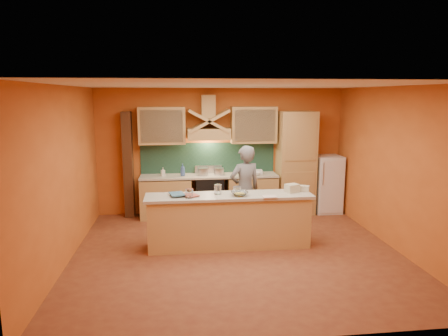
{
  "coord_description": "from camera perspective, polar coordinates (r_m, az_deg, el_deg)",
  "views": [
    {
      "loc": [
        -0.96,
        -6.37,
        2.64
      ],
      "look_at": [
        -0.12,
        0.9,
        1.31
      ],
      "focal_mm": 32.0,
      "sensor_mm": 36.0,
      "label": 1
    }
  ],
  "objects": [
    {
      "name": "island_body",
      "position": [
        7.07,
        0.74,
        -7.8
      ],
      "size": [
        2.8,
        0.55,
        0.88
      ],
      "primitive_type": "cube",
      "color": "#E0B972",
      "rests_on": "floor"
    },
    {
      "name": "trim_column_left",
      "position": [
        8.91,
        -13.51,
        0.41
      ],
      "size": [
        0.2,
        0.3,
        2.3
      ],
      "primitive_type": "cube",
      "color": "#472816",
      "rests_on": "floor"
    },
    {
      "name": "wall_left",
      "position": [
        6.73,
        -21.89,
        -1.05
      ],
      "size": [
        0.02,
        5.0,
        2.8
      ],
      "primitive_type": "cube",
      "color": "#CC6627",
      "rests_on": "floor"
    },
    {
      "name": "jar_small",
      "position": [
        6.72,
        -4.98,
        -3.64
      ],
      "size": [
        0.13,
        0.13,
        0.16
      ],
      "primitive_type": "cylinder",
      "rotation": [
        0.0,
        0.0,
        0.01
      ],
      "color": "silver",
      "rests_on": "island_top"
    },
    {
      "name": "bowl_back",
      "position": [
        8.75,
        4.56,
        -0.82
      ],
      "size": [
        0.25,
        0.25,
        0.07
      ],
      "primitive_type": "imported",
      "rotation": [
        0.0,
        0.0,
        0.24
      ],
      "color": "white",
      "rests_on": "counter_top"
    },
    {
      "name": "soap_bottle_b",
      "position": [
        8.67,
        -5.93,
        -0.26
      ],
      "size": [
        0.11,
        0.11,
        0.27
      ],
      "primitive_type": "imported",
      "rotation": [
        0.0,
        0.0,
        -0.07
      ],
      "color": "#334E8D",
      "rests_on": "counter_top"
    },
    {
      "name": "ceiling",
      "position": [
        6.44,
        2.03,
        11.74
      ],
      "size": [
        5.5,
        5.0,
        0.01
      ],
      "primitive_type": "cube",
      "color": "white",
      "rests_on": "wall_back"
    },
    {
      "name": "fridge",
      "position": [
        9.41,
        14.51,
        -2.21
      ],
      "size": [
        0.58,
        0.6,
        1.3
      ],
      "primitive_type": "cube",
      "color": "white",
      "rests_on": "floor"
    },
    {
      "name": "grocery_bag_a",
      "position": [
        7.2,
        9.7,
        -2.85
      ],
      "size": [
        0.27,
        0.25,
        0.14
      ],
      "primitive_type": "cube",
      "rotation": [
        0.0,
        0.0,
        0.37
      ],
      "color": "beige",
      "rests_on": "island_top"
    },
    {
      "name": "kitchen_scale",
      "position": [
        7.05,
        1.88,
        -3.2
      ],
      "size": [
        0.13,
        0.13,
        0.09
      ],
      "primitive_type": "cube",
      "rotation": [
        0.0,
        0.0,
        0.17
      ],
      "color": "white",
      "rests_on": "island_top"
    },
    {
      "name": "stove",
      "position": [
        8.87,
        -2.11,
        -3.98
      ],
      "size": [
        0.6,
        0.58,
        0.9
      ],
      "primitive_type": "cube",
      "color": "black",
      "rests_on": "floor"
    },
    {
      "name": "hood_chimney",
      "position": [
        8.74,
        -2.28,
        8.75
      ],
      "size": [
        0.3,
        0.3,
        0.5
      ],
      "primitive_type": "cube",
      "color": "tan",
      "rests_on": "wall_back"
    },
    {
      "name": "wall_right",
      "position": [
        7.47,
        23.31,
        -0.08
      ],
      "size": [
        0.02,
        5.0,
        2.8
      ],
      "primitive_type": "cube",
      "color": "#CC6627",
      "rests_on": "floor"
    },
    {
      "name": "upper_cabinet_left",
      "position": [
        8.72,
        -8.85,
        6.0
      ],
      "size": [
        1.0,
        0.35,
        0.8
      ],
      "primitive_type": "cube",
      "color": "tan",
      "rests_on": "wall_back"
    },
    {
      "name": "jar_large",
      "position": [
        6.96,
        -0.89,
        -3.06
      ],
      "size": [
        0.16,
        0.16,
        0.17
      ],
      "primitive_type": "cylinder",
      "rotation": [
        0.0,
        0.0,
        0.36
      ],
      "color": "white",
      "rests_on": "island_top"
    },
    {
      "name": "grocery_bag_b",
      "position": [
        7.32,
        11.44,
        -2.88
      ],
      "size": [
        0.2,
        0.18,
        0.1
      ],
      "primitive_type": "cube",
      "rotation": [
        0.0,
        0.0,
        -0.41
      ],
      "color": "beige",
      "rests_on": "island_top"
    },
    {
      "name": "book_lower",
      "position": [
        6.81,
        -5.62,
        -4.02
      ],
      "size": [
        0.33,
        0.36,
        0.03
      ],
      "primitive_type": "imported",
      "rotation": [
        0.0,
        0.0,
        0.49
      ],
      "color": "#B24E3F",
      "rests_on": "island_top"
    },
    {
      "name": "wall_front",
      "position": [
        4.17,
        7.07,
        -7.06
      ],
      "size": [
        5.5,
        0.02,
        2.8
      ],
      "primitive_type": "cube",
      "color": "#CC6627",
      "rests_on": "floor"
    },
    {
      "name": "backsplash",
      "position": [
        8.98,
        -2.29,
        1.42
      ],
      "size": [
        3.0,
        0.03,
        0.7
      ],
      "primitive_type": "cube",
      "color": "#19392C",
      "rests_on": "wall_back"
    },
    {
      "name": "base_cabinet_left",
      "position": [
        8.85,
        -8.27,
        -4.24
      ],
      "size": [
        1.1,
        0.6,
        0.86
      ],
      "primitive_type": "cube",
      "color": "tan",
      "rests_on": "floor"
    },
    {
      "name": "soap_bottle_a",
      "position": [
        8.75,
        -8.71,
        -0.52
      ],
      "size": [
        0.1,
        0.1,
        0.18
      ],
      "primitive_type": "imported",
      "rotation": [
        0.0,
        0.0,
        0.26
      ],
      "color": "beige",
      "rests_on": "counter_top"
    },
    {
      "name": "range_hood",
      "position": [
        8.68,
        -2.2,
        4.9
      ],
      "size": [
        0.92,
        0.5,
        0.24
      ],
      "primitive_type": "cube",
      "color": "tan",
      "rests_on": "wall_back"
    },
    {
      "name": "upper_cabinet_right",
      "position": [
        8.87,
        4.25,
        6.17
      ],
      "size": [
        1.0,
        0.35,
        0.8
      ],
      "primitive_type": "cube",
      "color": "tan",
      "rests_on": "wall_back"
    },
    {
      "name": "wall_back",
      "position": [
        9.0,
        -0.4,
        2.41
      ],
      "size": [
        5.5,
        0.02,
        2.8
      ],
      "primitive_type": "cube",
      "color": "#CC6627",
      "rests_on": "floor"
    },
    {
      "name": "base_cabinet_right",
      "position": [
        8.99,
        3.95,
        -3.92
      ],
      "size": [
        1.1,
        0.6,
        0.86
      ],
      "primitive_type": "cube",
      "color": "tan",
      "rests_on": "floor"
    },
    {
      "name": "pot_large",
      "position": [
        8.75,
        -2.99,
        -0.63
      ],
      "size": [
        0.29,
        0.29,
        0.16
      ],
      "primitive_type": "cylinder",
      "rotation": [
        0.0,
        0.0,
        -0.4
      ],
      "color": "#B9B8C0",
      "rests_on": "stove"
    },
    {
      "name": "mixing_bowl",
      "position": [
        6.86,
        2.24,
        -3.67
      ],
      "size": [
        0.31,
        0.31,
        0.07
      ],
      "primitive_type": "imported",
      "rotation": [
        0.0,
        0.0,
        -0.05
      ],
      "color": "silver",
      "rests_on": "island_top"
    },
    {
      "name": "pot_small",
      "position": [
        8.77,
        -0.74,
        -0.61
      ],
      "size": [
        0.29,
        0.29,
        0.15
      ],
      "primitive_type": "cylinder",
      "rotation": [
        0.0,
        0.0,
        -0.42
      ],
      "color": "silver",
      "rests_on": "stove"
    },
    {
      "name": "cloth",
      "position": [
        6.81,
        6.5,
        -4.08
      ],
      "size": [
        0.24,
        0.19,
        0.02
      ],
      "primitive_type": "cube",
      "rotation": [
        0.0,
        0.0,
        0.04
      ],
      "color": "beige",
      "rests_on": "island_top"
    },
    {
      "name": "pantry_column",
      "position": [
        9.08,
        10.23,
        0.72
      ],
      "size": [
        0.8,
        0.6,
        2.3
      ],
      "primitive_type": "cube",
      "color": "tan",
      "rests_on": "floor"
    },
    {
      "name": "counter_top",
      "position": [
        8.77,
        -2.13,
        -1.13
      ],
      "size": [
        3.0,
        0.62,
        0.04
      ],
      "primitive_type": "cube",
      "color": "#BEB4A1",
      "rests_on": "base_cabinet_left"
    },
    {
      "name": "dish_rack",
      "position": [
        8.91,
        4.69,
        -0.55
      ],
      "size": [
        0.27,
        0.22,
        0.09
      ],
      "primitive_type": "cube",
      "rotation": [
        0.0,
        0.0,
        -0.12
      ],
      "color": "white",
      "rests_on": "counter_top"
    },
    {
      "name": "island_top",
      "position": [
        6.94,
        0.75,
        -4.03
      ],
      "size": [
        2.9,
        0.62,
        0.05
      ],
      "primitive_type": "cube",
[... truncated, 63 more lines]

